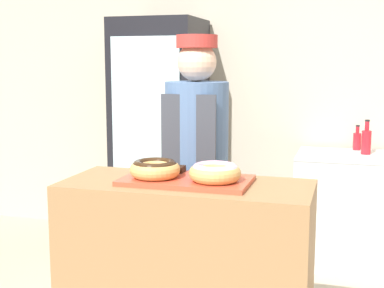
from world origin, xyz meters
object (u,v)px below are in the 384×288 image
(beverage_fridge, at_px, (160,135))
(brownie_back_right, at_px, (210,171))
(donut_light_glaze, at_px, (215,172))
(brownie_back_left, at_px, (177,169))
(bottle_red_b, at_px, (366,141))
(serving_tray, at_px, (186,180))
(donut_chocolate_glaze, at_px, (155,168))
(chest_freezer, at_px, (362,210))
(bottle_red_b_b, at_px, (357,140))
(baker_person, at_px, (196,174))

(beverage_fridge, bearing_deg, brownie_back_right, -62.08)
(donut_light_glaze, height_order, brownie_back_left, donut_light_glaze)
(brownie_back_right, height_order, bottle_red_b, bottle_red_b)
(serving_tray, distance_m, donut_light_glaze, 0.17)
(bottle_red_b, bearing_deg, brownie_back_left, -120.63)
(serving_tray, xyz_separation_m, brownie_back_left, (-0.09, 0.13, 0.03))
(serving_tray, relative_size, donut_chocolate_glaze, 2.51)
(brownie_back_left, xyz_separation_m, chest_freezer, (0.98, 1.62, -0.58))
(bottle_red_b_b, bearing_deg, serving_tray, -112.71)
(brownie_back_right, bearing_deg, donut_light_glaze, -67.73)
(beverage_fridge, bearing_deg, baker_person, -61.49)
(donut_chocolate_glaze, height_order, beverage_fridge, beverage_fridge)
(serving_tray, bearing_deg, brownie_back_right, 54.41)
(beverage_fridge, relative_size, chest_freezer, 1.90)
(donut_chocolate_glaze, xyz_separation_m, donut_light_glaze, (0.31, 0.00, 0.00))
(brownie_back_right, height_order, chest_freezer, brownie_back_right)
(brownie_back_left, bearing_deg, donut_light_glaze, -32.66)
(serving_tray, xyz_separation_m, baker_person, (-0.09, 0.50, -0.08))
(donut_chocolate_glaze, height_order, bottle_red_b_b, donut_chocolate_glaze)
(baker_person, distance_m, beverage_fridge, 1.41)
(donut_light_glaze, relative_size, baker_person, 0.15)
(brownie_back_left, height_order, chest_freezer, brownie_back_left)
(brownie_back_right, relative_size, chest_freezer, 0.08)
(beverage_fridge, xyz_separation_m, bottle_red_b_b, (1.60, 0.25, -0.01))
(serving_tray, relative_size, baker_person, 0.37)
(donut_chocolate_glaze, bearing_deg, baker_person, 83.07)
(brownie_back_right, bearing_deg, donut_chocolate_glaze, -147.34)
(serving_tray, height_order, brownie_back_left, brownie_back_left)
(donut_light_glaze, distance_m, brownie_back_right, 0.17)
(beverage_fridge, height_order, bottle_red_b, beverage_fridge)
(brownie_back_right, xyz_separation_m, bottle_red_b_b, (0.74, 1.86, -0.07))
(brownie_back_left, relative_size, beverage_fridge, 0.04)
(brownie_back_right, xyz_separation_m, beverage_fridge, (-0.85, 1.61, -0.06))
(beverage_fridge, relative_size, bottle_red_b, 7.19)
(chest_freezer, bearing_deg, donut_chocolate_glaze, -120.53)
(donut_chocolate_glaze, relative_size, donut_light_glaze, 1.00)
(bottle_red_b_b, bearing_deg, beverage_fridge, -171.01)
(bottle_red_b, bearing_deg, donut_light_glaze, -112.18)
(donut_chocolate_glaze, height_order, brownie_back_left, donut_chocolate_glaze)
(donut_chocolate_glaze, bearing_deg, donut_light_glaze, 0.00)
(baker_person, relative_size, beverage_fridge, 0.90)
(donut_light_glaze, bearing_deg, brownie_back_right, 112.27)
(chest_freezer, bearing_deg, baker_person, -128.23)
(donut_chocolate_glaze, relative_size, bottle_red_b, 0.94)
(baker_person, bearing_deg, serving_tray, -79.73)
(serving_tray, relative_size, beverage_fridge, 0.33)
(brownie_back_left, height_order, brownie_back_right, same)
(donut_chocolate_glaze, xyz_separation_m, beverage_fridge, (-0.61, 1.77, -0.09))
(donut_chocolate_glaze, relative_size, chest_freezer, 0.25)
(serving_tray, distance_m, baker_person, 0.51)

